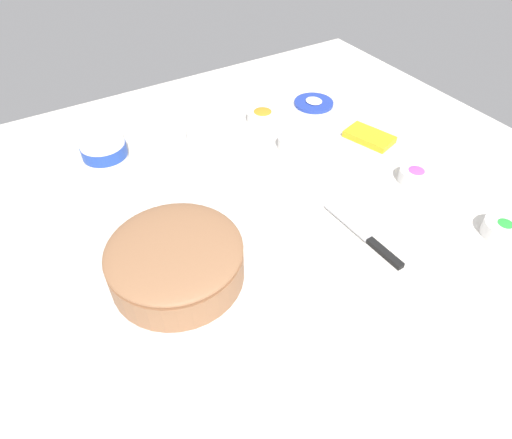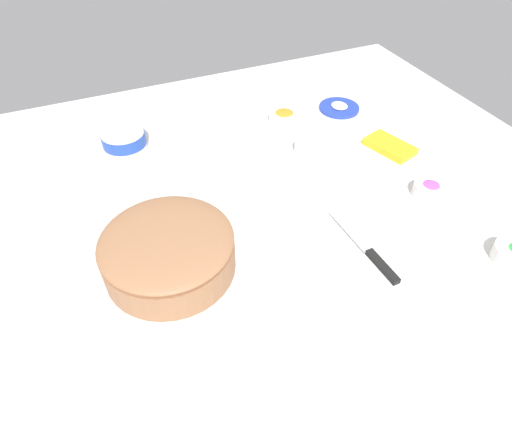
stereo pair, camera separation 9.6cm
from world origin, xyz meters
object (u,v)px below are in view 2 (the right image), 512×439
Objects in this scene: sprinkle_bowl_blue at (219,128)px; spreading_knife at (369,251)px; sprinkle_bowl_rainbow at (430,190)px; frosted_cake at (169,255)px; frosting_tub at (123,137)px; frosting_tub_lid at (339,108)px; sprinkle_bowl_orange at (284,117)px; paper_napkin at (267,368)px; candy_box_lower at (390,146)px; sprinkle_bowl_yellow at (309,145)px.

spreading_knife is at bearing -166.82° from sprinkle_bowl_blue.
sprinkle_bowl_rainbow is (0.10, -0.24, 0.01)m from spreading_knife.
frosted_cake reaches higher than frosting_tub.
frosting_tub_lid is 0.20m from sprinkle_bowl_orange.
paper_napkin is at bearing 115.05° from sprinkle_bowl_rainbow.
frosting_tub is 0.27m from sprinkle_bowl_blue.
sprinkle_bowl_rainbow is (-0.50, -0.65, -0.02)m from frosting_tub.
candy_box_lower reaches higher than paper_napkin.
spreading_knife is 1.58× the size of paper_napkin.
candy_box_lower is at bearing -9.29° from sprinkle_bowl_rainbow.
sprinkle_bowl_orange is 1.17× the size of sprinkle_bowl_rainbow.
frosting_tub is 1.27× the size of sprinkle_bowl_orange.
frosted_cake is at bearing 88.78° from candy_box_lower.
candy_box_lower reaches higher than frosting_tub_lid.
sprinkle_bowl_rainbow is 0.21m from candy_box_lower.
candy_box_lower is at bearing -113.39° from frosting_tub.
sprinkle_bowl_orange is at bearing -7.05° from spreading_knife.
candy_box_lower is 0.90× the size of paper_napkin.
sprinkle_bowl_yellow is at bearing -34.61° from paper_napkin.
sprinkle_bowl_rainbow is (-0.02, -0.65, -0.03)m from frosted_cake.
sprinkle_bowl_blue is 0.98× the size of sprinkle_bowl_yellow.
sprinkle_bowl_rainbow is at bearing -91.36° from frosted_cake.
frosted_cake is 3.72× the size of sprinkle_bowl_yellow.
frosting_tub_lid is 1.56× the size of sprinkle_bowl_rainbow.
frosted_cake is 2.59× the size of frosting_tub.
spreading_knife is 2.83× the size of sprinkle_bowl_yellow.
frosting_tub is 0.72m from spreading_knife.
spreading_knife is 0.41m from candy_box_lower.
frosting_tub is at bearing 33.74° from spreading_knife.
frosted_cake is 0.53m from sprinkle_bowl_blue.
sprinkle_bowl_rainbow reaches higher than sprinkle_bowl_blue.
frosted_cake is 2.46× the size of frosting_tub_lid.
paper_napkin is (-0.54, 0.38, -0.02)m from sprinkle_bowl_yellow.
frosting_tub_lid is at bearing -92.18° from sprinkle_bowl_blue.
frosting_tub reaches higher than sprinkle_bowl_orange.
sprinkle_bowl_blue is at bearing 13.18° from spreading_knife.
frosting_tub is 0.82m from sprinkle_bowl_rainbow.
sprinkle_bowl_orange is (0.44, -0.47, -0.03)m from frosted_cake.
sprinkle_bowl_blue is 0.55× the size of paper_napkin.
candy_box_lower is (0.21, -0.03, -0.01)m from sprinkle_bowl_rainbow.
candy_box_lower is (0.31, -0.28, 0.00)m from spreading_knife.
candy_box_lower is (-0.25, -0.21, -0.01)m from sprinkle_bowl_orange.
frosting_tub_lid is at bearing -38.90° from paper_napkin.
frosted_cake is at bearing 149.37° from sprinkle_bowl_blue.
spreading_knife is 2.94× the size of sprinkle_bowl_rainbow.
frosted_cake is 0.54m from sprinkle_bowl_yellow.
frosting_tub is 0.51× the size of spreading_knife.
sprinkle_bowl_rainbow is at bearing -147.80° from sprinkle_bowl_yellow.
spreading_knife is (-0.60, -0.40, -0.03)m from frosting_tub.
sprinkle_bowl_yellow is at bearing -114.75° from frosting_tub.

